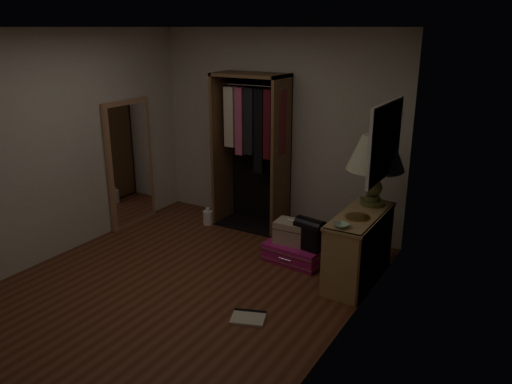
# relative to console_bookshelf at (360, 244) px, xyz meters

# --- Properties ---
(ground) EXTENTS (4.00, 4.00, 0.00)m
(ground) POSITION_rel_console_bookshelf_xyz_m (-1.53, -1.04, -0.39)
(ground) COLOR #542918
(ground) RESTS_ON ground
(room_walls) EXTENTS (3.52, 4.02, 2.60)m
(room_walls) POSITION_rel_console_bookshelf_xyz_m (-1.46, -1.00, 1.11)
(room_walls) COLOR beige
(room_walls) RESTS_ON ground
(console_bookshelf) EXTENTS (0.42, 1.12, 0.75)m
(console_bookshelf) POSITION_rel_console_bookshelf_xyz_m (0.00, 0.00, 0.00)
(console_bookshelf) COLOR #AB8452
(console_bookshelf) RESTS_ON ground
(open_wardrobe) EXTENTS (0.97, 0.50, 2.05)m
(open_wardrobe) POSITION_rel_console_bookshelf_xyz_m (-1.76, 0.73, 0.82)
(open_wardrobe) COLOR brown
(open_wardrobe) RESTS_ON ground
(floor_mirror) EXTENTS (0.06, 0.80, 1.70)m
(floor_mirror) POSITION_rel_console_bookshelf_xyz_m (-3.24, -0.04, 0.46)
(floor_mirror) COLOR #A67450
(floor_mirror) RESTS_ON ground
(pink_suitcase) EXTENTS (0.73, 0.55, 0.21)m
(pink_suitcase) POSITION_rel_console_bookshelf_xyz_m (-0.77, 0.04, -0.29)
(pink_suitcase) COLOR #BE1774
(pink_suitcase) RESTS_ON ground
(train_case) EXTENTS (0.40, 0.29, 0.28)m
(train_case) POSITION_rel_console_bookshelf_xyz_m (-0.83, 0.04, -0.05)
(train_case) COLOR tan
(train_case) RESTS_ON pink_suitcase
(black_bag) EXTENTS (0.36, 0.26, 0.36)m
(black_bag) POSITION_rel_console_bookshelf_xyz_m (-0.59, 0.01, 0.00)
(black_bag) COLOR black
(black_bag) RESTS_ON pink_suitcase
(table_lamp) EXTENTS (0.65, 0.65, 0.77)m
(table_lamp) POSITION_rel_console_bookshelf_xyz_m (0.01, 0.32, 0.92)
(table_lamp) COLOR #4B5227
(table_lamp) RESTS_ON console_bookshelf
(brass_tray) EXTENTS (0.32, 0.32, 0.01)m
(brass_tray) POSITION_rel_console_bookshelf_xyz_m (0.01, -0.15, 0.36)
(brass_tray) COLOR #A67F3F
(brass_tray) RESTS_ON console_bookshelf
(ceramic_bowl) EXTENTS (0.20, 0.20, 0.04)m
(ceramic_bowl) POSITION_rel_console_bookshelf_xyz_m (-0.04, -0.47, 0.38)
(ceramic_bowl) COLOR #A0BF9F
(ceramic_bowl) RESTS_ON console_bookshelf
(white_jug) EXTENTS (0.16, 0.16, 0.24)m
(white_jug) POSITION_rel_console_bookshelf_xyz_m (-2.31, 0.42, -0.29)
(white_jug) COLOR white
(white_jug) RESTS_ON ground
(floor_book) EXTENTS (0.38, 0.34, 0.03)m
(floor_book) POSITION_rel_console_bookshelf_xyz_m (-0.60, -1.29, -0.38)
(floor_book) COLOR beige
(floor_book) RESTS_ON ground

